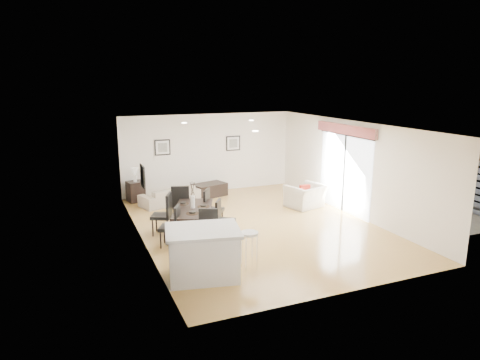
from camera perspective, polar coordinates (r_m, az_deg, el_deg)
name	(u,v)px	position (r m, az deg, el deg)	size (l,w,h in m)	color
ground	(256,226)	(11.53, 2.17, -6.12)	(8.00, 8.00, 0.00)	tan
wall_back	(209,153)	(14.82, -4.21, 3.58)	(6.00, 0.04, 2.70)	white
wall_front	(351,223)	(7.83, 14.53, -5.53)	(6.00, 0.04, 2.70)	white
wall_left	(140,187)	(10.31, -13.13, -0.96)	(0.04, 8.00, 2.70)	white
wall_right	(352,168)	(12.67, 14.67, 1.56)	(0.04, 8.00, 2.70)	white
ceiling	(257,125)	(10.94, 2.30, 7.36)	(6.00, 8.00, 0.02)	white
sofa	(170,195)	(13.63, -9.31, -2.02)	(1.89, 0.74, 0.55)	gray
armchair	(306,196)	(13.24, 8.75, -2.13)	(1.07, 0.93, 0.69)	beige
courtyard_plant_a	(439,201)	(13.87, 25.06, -2.57)	(0.62, 0.53, 0.69)	#335825
courtyard_plant_b	(401,186)	(15.37, 20.68, -0.74)	(0.38, 0.38, 0.67)	#335825
dining_table	(193,211)	(10.66, -6.29, -4.10)	(1.47, 1.95, 0.73)	black
dining_chair_wnear	(173,224)	(10.10, -8.93, -5.77)	(0.60, 0.60, 0.99)	black
dining_chair_wfar	(165,212)	(10.90, -10.00, -4.18)	(0.63, 0.63, 1.06)	black
dining_chair_enear	(222,217)	(10.52, -2.36, -4.96)	(0.59, 0.59, 0.96)	black
dining_chair_efar	(211,206)	(11.30, -3.91, -3.51)	(0.63, 0.63, 1.02)	black
dining_chair_head	(208,228)	(9.71, -4.27, -6.46)	(0.58, 0.58, 0.98)	black
dining_chair_foot	(181,202)	(11.67, -7.90, -2.94)	(0.60, 0.60, 1.06)	black
vase	(193,196)	(10.55, -6.34, -2.20)	(0.72, 1.17, 0.66)	white
coffee_table	(210,190)	(14.40, -4.07, -1.31)	(1.08, 0.65, 0.43)	black
side_table	(136,191)	(14.12, -13.74, -1.49)	(0.49, 0.49, 0.65)	black
table_lamp	(135,173)	(13.98, -13.87, 0.96)	(0.23, 0.23, 0.45)	white
cushion	(305,190)	(13.05, 8.63, -1.37)	(0.33, 0.10, 0.33)	#A42315
kitchen_island	(203,253)	(8.52, -4.95, -9.64)	(1.62, 1.37, 1.00)	silver
bar_stool	(249,237)	(8.78, 1.26, -7.65)	(0.36, 0.36, 0.80)	silver
framed_print_back_left	(162,147)	(14.33, -10.30, 4.30)	(0.52, 0.04, 0.52)	black
framed_print_back_right	(233,143)	(15.04, -0.93, 4.92)	(0.52, 0.04, 0.52)	black
framed_print_left_wall	(143,177)	(10.05, -12.86, 0.45)	(0.04, 0.52, 0.52)	black
sliding_door	(345,156)	(12.83, 13.79, 3.18)	(0.12, 2.70, 2.57)	white
courtyard	(413,169)	(15.44, 22.09, 1.43)	(6.00, 6.00, 2.00)	gray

